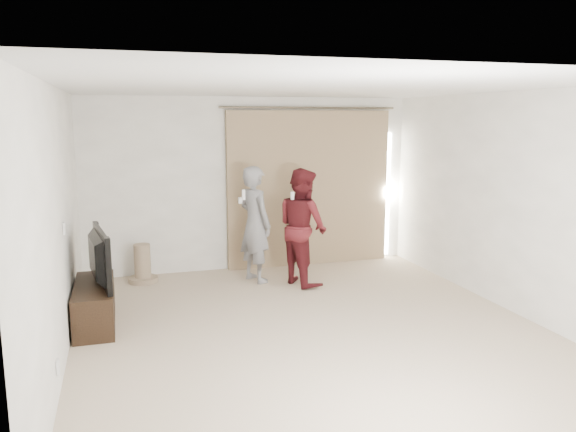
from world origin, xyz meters
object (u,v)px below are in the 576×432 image
Objects in this scene: person_woman at (303,226)px; tv at (92,257)px; person_man at (255,224)px; tv_console at (95,305)px.

tv is at bearing -162.78° from person_woman.
person_man is at bearing 152.80° from person_woman.
person_woman is at bearing 17.22° from tv_console.
person_man reaches higher than tv.
person_woman is (2.73, 0.84, 0.04)m from tv.
tv_console is at bearing -0.00° from tv.
tv_console is at bearing -162.78° from person_woman.
tv_console is at bearing -151.53° from person_man.
person_man is 1.01× the size of person_woman.
tv is 0.66× the size of person_woman.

